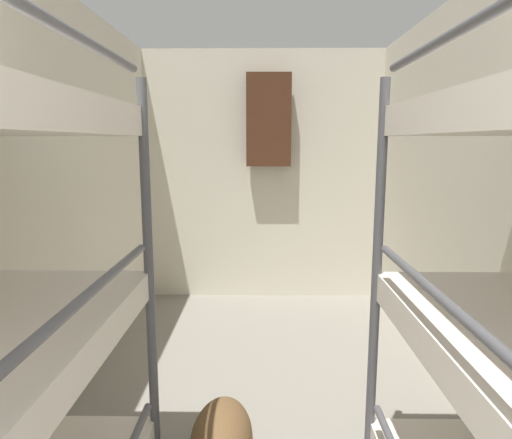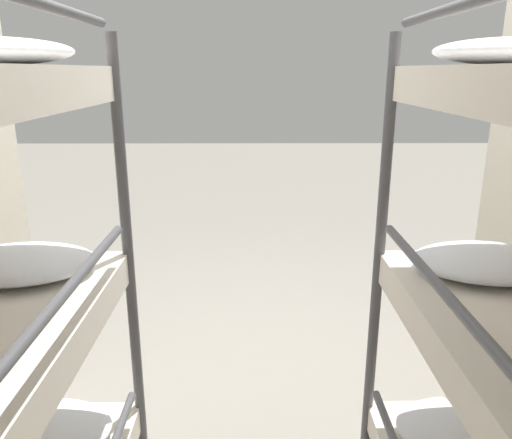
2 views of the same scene
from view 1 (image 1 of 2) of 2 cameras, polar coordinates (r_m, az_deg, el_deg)
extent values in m
cube|color=beige|center=(2.53, -28.49, 0.33)|extent=(0.06, 5.18, 2.54)
cube|color=beige|center=(4.75, 0.84, 5.33)|extent=(2.53, 0.06, 2.54)
cylinder|color=#4C4C51|center=(2.18, -13.12, -8.80)|extent=(0.04, 0.04, 1.90)
cylinder|color=#4C4C51|center=(1.30, -23.12, -11.19)|extent=(0.03, 1.56, 0.03)
cylinder|color=#4C4C51|center=(1.26, -25.51, 22.11)|extent=(0.03, 1.56, 0.03)
cylinder|color=#4C4C51|center=(2.18, 14.74, -8.87)|extent=(0.04, 0.04, 1.90)
cylinder|color=#4C4C51|center=(1.30, 24.74, -11.30)|extent=(0.03, 1.56, 0.03)
cylinder|color=#4C4C51|center=(1.26, 27.28, 21.98)|extent=(0.03, 1.56, 0.03)
cube|color=#472819|center=(4.59, 1.60, 12.32)|extent=(0.44, 0.12, 0.90)
camera|label=2|loc=(2.14, 1.05, 13.33)|focal=35.00mm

